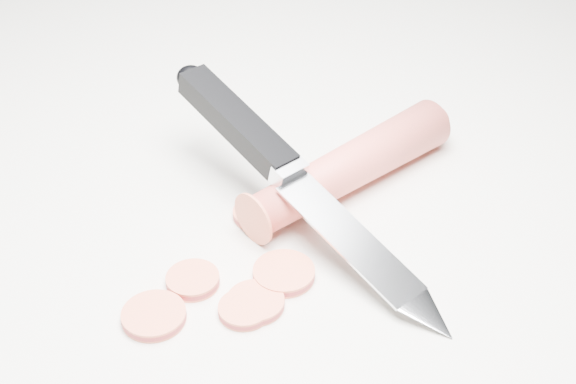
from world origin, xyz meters
The scene contains 9 objects.
ground centered at (0.00, 0.00, 0.00)m, with size 2.40×2.40×0.00m, color silver.
carrot centered at (0.00, 0.08, 0.02)m, with size 0.03×0.03×0.18m, color #E05046.
carrot_slice_0 centered at (-0.03, -0.07, 0.00)m, with size 0.03×0.03×0.01m, color #F06645.
carrot_slice_1 centered at (-0.03, -0.11, 0.00)m, with size 0.04×0.04×0.01m, color #F06645.
carrot_slice_2 centered at (-0.04, 0.01, 0.00)m, with size 0.03×0.03×0.01m, color #F06645.
carrot_slice_3 centered at (0.02, -0.06, 0.00)m, with size 0.04×0.04×0.01m, color #F06645.
carrot_slice_5 centered at (0.02, -0.03, 0.00)m, with size 0.04×0.04×0.01m, color #F06645.
carrot_slice_6 centered at (0.01, -0.07, 0.00)m, with size 0.03×0.03×0.01m, color #F06645.
kitchen_knife centered at (0.00, 0.02, 0.04)m, with size 0.28×0.09×0.08m, color silver, non-canonical shape.
Camera 1 is at (0.24, -0.34, 0.36)m, focal length 50.00 mm.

